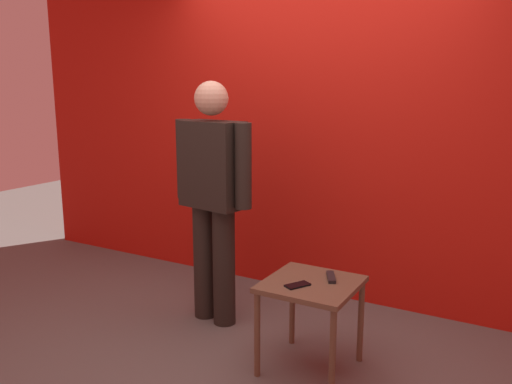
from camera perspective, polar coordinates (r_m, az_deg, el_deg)
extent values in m
plane|color=#59544F|center=(3.39, -2.93, -18.00)|extent=(12.00, 12.00, 0.00)
cube|color=red|center=(4.18, 7.16, 8.31)|extent=(5.94, 0.12, 2.88)
cylinder|color=black|center=(3.86, -5.60, -7.45)|extent=(0.18, 0.18, 0.84)
cylinder|color=black|center=(3.74, -3.48, -8.07)|extent=(0.18, 0.18, 0.84)
cube|color=black|center=(3.62, -4.73, 2.98)|extent=(0.48, 0.30, 0.59)
cube|color=#2D4784|center=(3.71, -3.48, 3.65)|extent=(0.13, 0.03, 0.50)
cube|color=#384C99|center=(3.71, -3.40, 3.39)|extent=(0.05, 0.02, 0.45)
cylinder|color=black|center=(3.82, -7.75, 3.57)|extent=(0.13, 0.13, 0.56)
cylinder|color=black|center=(3.44, -1.39, 2.80)|extent=(0.13, 0.13, 0.56)
sphere|color=tan|center=(3.59, -4.85, 10.06)|extent=(0.23, 0.23, 0.23)
cube|color=brown|center=(3.13, 6.00, -9.89)|extent=(0.52, 0.52, 0.03)
cylinder|color=brown|center=(3.15, 0.13, -15.15)|extent=(0.04, 0.04, 0.52)
cylinder|color=brown|center=(2.97, 8.26, -16.99)|extent=(0.04, 0.04, 0.52)
cylinder|color=brown|center=(3.52, 3.93, -12.18)|extent=(0.04, 0.04, 0.52)
cylinder|color=brown|center=(3.36, 11.24, -13.55)|extent=(0.04, 0.04, 0.52)
cube|color=black|center=(3.06, 4.51, -10.00)|extent=(0.13, 0.16, 0.01)
cube|color=black|center=(3.18, 8.11, -9.09)|extent=(0.12, 0.17, 0.02)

